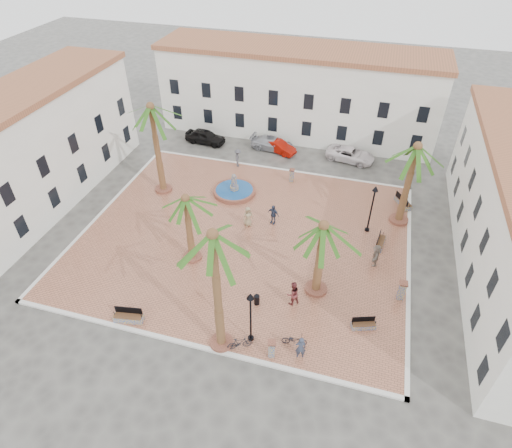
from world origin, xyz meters
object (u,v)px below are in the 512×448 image
at_px(cyclist_a, 301,348).
at_px(pedestrian_fountain_b, 273,214).
at_px(bench_ne, 403,203).
at_px(bollard_se, 272,349).
at_px(fountain, 234,190).
at_px(palm_nw, 152,116).
at_px(bicycle_a, 294,340).
at_px(car_red, 279,147).
at_px(car_white, 350,154).
at_px(bicycle_b, 240,343).
at_px(pedestrian_fountain_a, 248,216).
at_px(lamppost_s, 251,309).
at_px(lamppost_e, 373,201).
at_px(litter_bin, 257,300).
at_px(cyclist_b, 293,293).
at_px(car_silver, 273,144).
at_px(palm_s, 213,248).
at_px(bench_s, 129,317).
at_px(palm_e, 323,235).
at_px(pedestrian_north, 238,158).
at_px(pedestrian_east, 376,255).
at_px(bench_se, 363,325).
at_px(car_black, 205,137).
at_px(bench_e, 380,243).
at_px(bollard_n, 292,175).
at_px(bollard_e, 402,290).
at_px(palm_ne, 415,156).
at_px(palm_sw, 186,207).

height_order(cyclist_a, pedestrian_fountain_b, pedestrian_fountain_b).
bearing_deg(bench_ne, bollard_se, 124.46).
relative_size(fountain, palm_nw, 0.46).
relative_size(bicycle_a, car_red, 0.41).
bearing_deg(car_white, bicycle_b, -178.72).
bearing_deg(pedestrian_fountain_a, lamppost_s, -109.14).
height_order(lamppost_e, cyclist_a, lamppost_e).
bearing_deg(litter_bin, cyclist_b, 17.26).
height_order(fountain, car_silver, fountain).
xyz_separation_m(lamppost_s, car_red, (-4.10, 24.19, -2.38)).
relative_size(palm_s, litter_bin, 12.14).
bearing_deg(bench_s, palm_e, 18.45).
xyz_separation_m(bench_ne, pedestrian_north, (-16.29, 2.41, 0.65)).
bearing_deg(palm_nw, pedestrian_east, -13.44).
bearing_deg(cyclist_b, pedestrian_north, -102.22).
height_order(fountain, bench_se, fountain).
distance_m(bicycle_a, cyclist_b, 3.39).
bearing_deg(car_black, bicycle_b, -149.22).
height_order(palm_nw, palm_e, palm_nw).
height_order(bench_s, bench_ne, bench_ne).
relative_size(fountain, pedestrian_fountain_b, 2.17).
bearing_deg(car_black, cyclist_b, -139.83).
height_order(cyclist_a, pedestrian_fountain_a, pedestrian_fountain_a).
bearing_deg(pedestrian_fountain_a, fountain, 84.89).
bearing_deg(palm_nw, bench_e, -6.97).
bearing_deg(bicycle_a, cyclist_b, 5.08).
bearing_deg(bollard_n, bollard_e, -50.18).
xyz_separation_m(car_red, car_silver, (-0.77, 0.35, 0.06)).
distance_m(bench_e, bollard_e, 5.55).
xyz_separation_m(fountain, palm_ne, (14.82, -0.12, 6.00)).
relative_size(litter_bin, car_black, 0.17).
distance_m(bollard_n, pedestrian_north, 6.02).
xyz_separation_m(palm_e, bollard_se, (-1.68, -6.12, -4.39)).
bearing_deg(pedestrian_fountain_a, palm_e, -77.18).
distance_m(palm_s, car_white, 26.94).
height_order(palm_e, pedestrian_fountain_b, palm_e).
bearing_deg(car_silver, palm_sw, 179.55).
bearing_deg(lamppost_e, palm_sw, -150.80).
bearing_deg(car_red, bicycle_b, -150.45).
bearing_deg(cyclist_b, pedestrian_fountain_b, -108.80).
height_order(fountain, cyclist_b, fountain).
bearing_deg(lamppost_e, bench_e, -55.50).
distance_m(fountain, litter_bin, 13.61).
distance_m(bollard_se, car_silver, 26.18).
height_order(bench_s, bench_se, bench_s).
bearing_deg(palm_nw, bench_s, -72.73).
bearing_deg(car_black, car_red, -83.35).
xyz_separation_m(pedestrian_east, car_silver, (-11.91, 15.41, -0.37)).
bearing_deg(car_black, bollard_n, -110.78).
distance_m(palm_nw, bench_e, 21.40).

